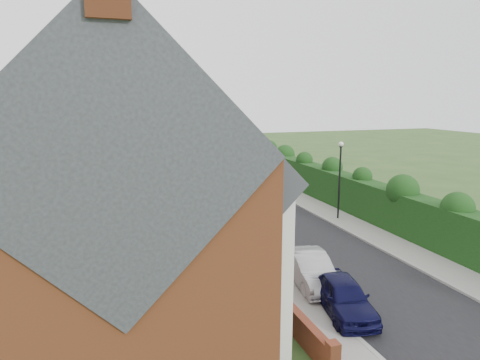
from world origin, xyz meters
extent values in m
plane|color=#2D4C1E|center=(0.00, 0.00, 0.00)|extent=(140.00, 140.00, 0.00)
cube|color=black|center=(-0.50, 11.00, 0.01)|extent=(6.00, 58.00, 0.02)
cube|color=gray|center=(3.60, 11.00, 0.06)|extent=(2.20, 58.00, 0.12)
cube|color=gray|center=(-4.35, 11.00, 0.06)|extent=(1.70, 58.00, 0.12)
cube|color=gray|center=(2.55, 11.00, 0.07)|extent=(0.18, 58.00, 0.13)
cube|color=gray|center=(-3.55, 11.00, 0.07)|extent=(0.18, 58.00, 0.13)
cube|color=black|center=(5.40, 11.00, 1.25)|extent=(1.50, 58.00, 2.50)
cube|color=#994B26|center=(-11.00, 10.00, 3.25)|extent=(8.00, 40.00, 6.50)
cube|color=#24262B|center=(-11.00, 10.00, 6.50)|extent=(8.00, 40.20, 8.00)
cube|color=silver|center=(-6.65, -8.10, 2.60)|extent=(0.70, 2.40, 5.20)
cube|color=black|center=(-6.28, -8.10, 1.40)|extent=(0.06, 1.80, 1.60)
cube|color=black|center=(-6.28, -8.10, 3.80)|extent=(0.06, 1.80, 1.60)
cube|color=#24262B|center=(-6.80, -8.10, 5.60)|extent=(1.70, 2.60, 1.70)
cube|color=#3F2D2D|center=(-6.96, -6.00, 1.05)|extent=(0.08, 0.90, 2.10)
cube|color=silver|center=(-6.95, -6.10, 4.40)|extent=(0.12, 1.20, 1.60)
cube|color=silver|center=(-6.65, -3.10, 2.60)|extent=(0.70, 2.40, 5.20)
cube|color=black|center=(-6.28, -3.10, 1.40)|extent=(0.06, 1.80, 1.60)
cube|color=black|center=(-6.28, -3.10, 3.80)|extent=(0.06, 1.80, 1.60)
cube|color=#24262B|center=(-6.80, -3.10, 5.60)|extent=(1.70, 2.60, 1.70)
cube|color=#3F2D2D|center=(-6.96, -1.00, 1.05)|extent=(0.08, 0.90, 2.10)
cube|color=silver|center=(-6.95, -1.10, 4.40)|extent=(0.12, 1.20, 1.60)
cube|color=silver|center=(-6.65, 1.90, 2.60)|extent=(0.70, 2.40, 5.20)
cube|color=black|center=(-6.28, 1.90, 1.40)|extent=(0.06, 1.80, 1.60)
cube|color=black|center=(-6.28, 1.90, 3.80)|extent=(0.06, 1.80, 1.60)
cube|color=#24262B|center=(-6.80, 1.90, 5.60)|extent=(1.70, 2.60, 1.70)
cube|color=#3F2D2D|center=(-6.96, 4.00, 1.05)|extent=(0.08, 0.90, 2.10)
cube|color=silver|center=(-6.95, 3.90, 4.40)|extent=(0.12, 1.20, 1.60)
cube|color=silver|center=(-6.65, 6.90, 2.60)|extent=(0.70, 2.40, 5.20)
cube|color=black|center=(-6.28, 6.90, 1.40)|extent=(0.06, 1.80, 1.60)
cube|color=black|center=(-6.28, 6.90, 3.80)|extent=(0.06, 1.80, 1.60)
cube|color=#24262B|center=(-6.80, 6.90, 5.60)|extent=(1.70, 2.60, 1.70)
cube|color=#3F2D2D|center=(-6.96, 9.00, 1.05)|extent=(0.08, 0.90, 2.10)
cube|color=silver|center=(-6.95, 8.90, 4.40)|extent=(0.12, 1.20, 1.60)
cube|color=silver|center=(-6.65, 11.90, 2.60)|extent=(0.70, 2.40, 5.20)
cube|color=black|center=(-6.28, 11.90, 1.40)|extent=(0.06, 1.80, 1.60)
cube|color=black|center=(-6.28, 11.90, 3.80)|extent=(0.06, 1.80, 1.60)
cube|color=#24262B|center=(-6.80, 11.90, 5.60)|extent=(1.70, 2.60, 1.70)
cube|color=#3F2D2D|center=(-6.96, 14.00, 1.05)|extent=(0.08, 0.90, 2.10)
cube|color=silver|center=(-6.95, 13.90, 4.40)|extent=(0.12, 1.20, 1.60)
cube|color=silver|center=(-6.65, 16.90, 2.60)|extent=(0.70, 2.40, 5.20)
cube|color=black|center=(-6.28, 16.90, 1.40)|extent=(0.06, 1.80, 1.60)
cube|color=black|center=(-6.28, 16.90, 3.80)|extent=(0.06, 1.80, 1.60)
cube|color=#24262B|center=(-6.80, 16.90, 5.60)|extent=(1.70, 2.60, 1.70)
cube|color=#3F2D2D|center=(-6.96, 19.00, 1.05)|extent=(0.08, 0.90, 2.10)
cube|color=silver|center=(-6.95, 18.90, 4.40)|extent=(0.12, 1.20, 1.60)
cube|color=silver|center=(-6.65, 21.90, 2.60)|extent=(0.70, 2.40, 5.20)
cube|color=black|center=(-6.28, 21.90, 1.40)|extent=(0.06, 1.80, 1.60)
cube|color=black|center=(-6.28, 21.90, 3.80)|extent=(0.06, 1.80, 1.60)
cube|color=#24262B|center=(-6.80, 21.90, 5.60)|extent=(1.70, 2.60, 1.70)
cube|color=#3F2D2D|center=(-6.96, 24.00, 1.05)|extent=(0.08, 0.90, 2.10)
cube|color=silver|center=(-6.95, 23.90, 4.40)|extent=(0.12, 1.20, 1.60)
cube|color=silver|center=(-6.65, 26.90, 2.60)|extent=(0.70, 2.40, 5.20)
cube|color=black|center=(-6.28, 26.90, 1.40)|extent=(0.06, 1.80, 1.60)
cube|color=black|center=(-6.28, 26.90, 3.80)|extent=(0.06, 1.80, 1.60)
cube|color=#24262B|center=(-6.80, 26.90, 5.60)|extent=(1.70, 2.60, 1.70)
cube|color=#3F2D2D|center=(-6.96, 29.00, 1.05)|extent=(0.08, 0.90, 2.10)
cube|color=silver|center=(-6.95, 28.90, 4.40)|extent=(0.12, 1.20, 1.60)
cube|color=brown|center=(-11.00, -5.00, 10.30)|extent=(0.90, 0.50, 1.60)
cube|color=brown|center=(-11.00, 0.00, 10.30)|extent=(0.90, 0.50, 1.60)
cylinder|color=brown|center=(-11.20, 0.00, 11.25)|extent=(0.20, 0.20, 0.50)
cylinder|color=brown|center=(-10.80, 0.00, 11.25)|extent=(0.20, 0.20, 0.50)
cube|color=brown|center=(-11.00, 5.00, 10.30)|extent=(0.90, 0.50, 1.60)
cylinder|color=brown|center=(-11.20, 5.00, 11.25)|extent=(0.20, 0.20, 0.50)
cylinder|color=brown|center=(-10.80, 5.00, 11.25)|extent=(0.20, 0.20, 0.50)
cube|color=brown|center=(-11.00, 10.00, 10.30)|extent=(0.90, 0.50, 1.60)
cylinder|color=brown|center=(-11.20, 10.00, 11.25)|extent=(0.20, 0.20, 0.50)
cylinder|color=brown|center=(-10.80, 10.00, 11.25)|extent=(0.20, 0.20, 0.50)
cube|color=brown|center=(-11.00, 15.00, 10.30)|extent=(0.90, 0.50, 1.60)
cylinder|color=brown|center=(-11.20, 15.00, 11.25)|extent=(0.20, 0.20, 0.50)
cylinder|color=brown|center=(-10.80, 15.00, 11.25)|extent=(0.20, 0.20, 0.50)
cube|color=brown|center=(-11.00, 20.00, 10.30)|extent=(0.90, 0.50, 1.60)
cylinder|color=brown|center=(-11.20, 20.00, 11.25)|extent=(0.20, 0.20, 0.50)
cylinder|color=brown|center=(-10.80, 20.00, 11.25)|extent=(0.20, 0.20, 0.50)
cube|color=brown|center=(-11.00, 25.00, 10.30)|extent=(0.90, 0.50, 1.60)
cylinder|color=brown|center=(-11.20, 25.00, 11.25)|extent=(0.20, 0.20, 0.50)
cylinder|color=brown|center=(-10.80, 25.00, 11.25)|extent=(0.20, 0.20, 0.50)
cube|color=brown|center=(-11.00, 30.00, 10.30)|extent=(0.90, 0.50, 1.60)
cylinder|color=brown|center=(-11.20, 30.00, 11.25)|extent=(0.20, 0.20, 0.50)
cylinder|color=brown|center=(-10.80, 30.00, 11.25)|extent=(0.20, 0.20, 0.50)
cube|color=brown|center=(-5.35, -7.50, 0.45)|extent=(0.30, 4.70, 0.90)
cube|color=brown|center=(-5.35, -2.50, 0.45)|extent=(0.30, 4.70, 0.90)
cube|color=brown|center=(-5.35, 2.50, 0.45)|extent=(0.30, 4.70, 0.90)
cube|color=brown|center=(-5.35, 7.50, 0.45)|extent=(0.30, 4.70, 0.90)
cube|color=brown|center=(-5.35, 12.50, 0.45)|extent=(0.30, 4.70, 0.90)
cube|color=brown|center=(-5.35, 17.50, 0.45)|extent=(0.30, 4.70, 0.90)
cube|color=brown|center=(-5.35, 22.50, 0.45)|extent=(0.30, 4.70, 0.90)
cube|color=brown|center=(-5.35, 27.50, 0.45)|extent=(0.30, 4.70, 0.90)
cube|color=brown|center=(-5.35, -10.00, 0.55)|extent=(0.35, 0.35, 1.10)
cube|color=brown|center=(-5.35, -5.00, 0.55)|extent=(0.35, 0.35, 1.10)
cube|color=brown|center=(-5.35, 0.00, 0.55)|extent=(0.35, 0.35, 1.10)
cube|color=brown|center=(-5.35, 5.00, 0.55)|extent=(0.35, 0.35, 1.10)
cube|color=brown|center=(-5.35, 10.00, 0.55)|extent=(0.35, 0.35, 1.10)
cube|color=brown|center=(-5.35, 15.00, 0.55)|extent=(0.35, 0.35, 1.10)
cube|color=brown|center=(-5.35, 20.00, 0.55)|extent=(0.35, 0.35, 1.10)
cube|color=brown|center=(-5.35, 25.00, 0.55)|extent=(0.35, 0.35, 1.10)
cube|color=brown|center=(-5.35, 30.00, 0.55)|extent=(0.35, 0.35, 1.10)
cylinder|color=black|center=(3.40, 4.00, 2.40)|extent=(0.12, 0.12, 4.80)
cylinder|color=black|center=(3.40, 4.00, 4.85)|extent=(0.20, 0.20, 0.10)
sphere|color=silver|center=(3.40, 4.00, 5.00)|extent=(0.32, 0.32, 0.32)
cylinder|color=#332316|center=(-3.00, 40.00, 2.38)|extent=(0.50, 0.50, 4.75)
sphere|color=#1A4F1A|center=(-3.00, 40.00, 5.89)|extent=(6.80, 6.80, 6.80)
sphere|color=#1A4F1A|center=(-1.64, 40.30, 5.23)|extent=(4.76, 4.76, 4.76)
cylinder|color=#332316|center=(3.00, 42.00, 2.62)|extent=(0.50, 0.50, 5.25)
sphere|color=#1A4F1A|center=(3.00, 42.00, 6.51)|extent=(7.60, 7.60, 7.60)
sphere|color=#1A4F1A|center=(4.52, 42.30, 5.78)|extent=(5.32, 5.32, 5.32)
cylinder|color=#332316|center=(-9.00, 43.00, 2.75)|extent=(0.50, 0.50, 5.50)
sphere|color=#1A4F1A|center=(-9.00, 43.00, 6.82)|extent=(8.00, 8.00, 8.00)
sphere|color=#1A4F1A|center=(-7.40, 43.30, 6.05)|extent=(5.60, 5.60, 5.60)
imported|color=black|center=(-3.00, -6.82, 0.67)|extent=(2.34, 4.20, 1.35)
imported|color=#9B9A9E|center=(-3.00, -4.20, 0.69)|extent=(2.03, 4.38, 1.39)
imported|color=#B1B4B9|center=(-2.47, 5.00, 0.73)|extent=(2.63, 5.34, 1.46)
imported|color=silver|center=(-2.48, 7.00, 0.75)|extent=(2.77, 5.42, 1.50)
imported|color=#103619|center=(-2.67, 12.60, 0.78)|extent=(2.10, 4.70, 1.57)
imported|color=maroon|center=(-3.00, 19.83, 0.79)|extent=(2.20, 4.94, 1.58)
imported|color=tan|center=(-3.00, 27.40, 0.78)|extent=(3.43, 5.97, 1.57)
imported|color=#56595D|center=(-1.84, 32.81, 0.69)|extent=(2.50, 4.97, 1.39)
imported|color=black|center=(-1.60, 36.50, 0.71)|extent=(2.13, 4.33, 1.42)
imported|color=#432918|center=(-0.18, 12.62, 0.76)|extent=(1.43, 1.97, 1.52)
cube|color=black|center=(-0.18, 14.54, 0.86)|extent=(1.21, 2.02, 0.51)
cylinder|color=#C1B296|center=(-0.18, 14.54, 1.57)|extent=(1.32, 1.27, 1.32)
cube|color=#C1B296|center=(-0.18, 14.54, 1.11)|extent=(1.34, 2.08, 0.04)
cylinder|color=black|center=(-0.84, 15.15, 0.46)|extent=(0.08, 0.91, 0.91)
cylinder|color=black|center=(0.48, 15.15, 0.46)|extent=(0.08, 0.91, 0.91)
cylinder|color=black|center=(-0.53, 13.43, 0.91)|extent=(0.06, 1.82, 0.06)
cylinder|color=black|center=(0.18, 13.43, 0.91)|extent=(0.06, 1.82, 0.06)
imported|color=#C0B88B|center=(-2.85, 36.59, 0.77)|extent=(2.01, 4.57, 1.53)
camera|label=1|loc=(-11.41, -19.59, 7.95)|focal=32.00mm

